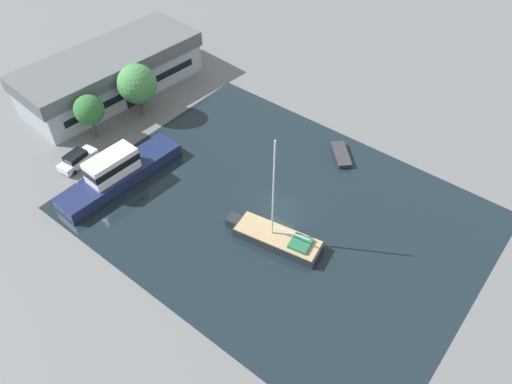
{
  "coord_description": "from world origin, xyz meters",
  "views": [
    {
      "loc": [
        -27.64,
        -19.13,
        36.28
      ],
      "look_at": [
        0.0,
        2.87,
        1.0
      ],
      "focal_mm": 35.0,
      "sensor_mm": 36.0,
      "label": 1
    }
  ],
  "objects_px": {
    "sailboat_moored": "(276,238)",
    "motor_cruiser": "(118,172)",
    "quay_tree_near_building": "(137,84)",
    "parked_car": "(77,159)",
    "quay_tree_by_water": "(89,110)",
    "small_dinghy": "(341,155)",
    "warehouse_building": "(111,73)"
  },
  "relations": [
    {
      "from": "sailboat_moored",
      "to": "motor_cruiser",
      "type": "relative_size",
      "value": 0.84
    },
    {
      "from": "parked_car",
      "to": "small_dinghy",
      "type": "height_order",
      "value": "parked_car"
    },
    {
      "from": "motor_cruiser",
      "to": "quay_tree_near_building",
      "type": "bearing_deg",
      "value": -51.04
    },
    {
      "from": "small_dinghy",
      "to": "sailboat_moored",
      "type": "bearing_deg",
      "value": 52.04
    },
    {
      "from": "quay_tree_near_building",
      "to": "quay_tree_by_water",
      "type": "height_order",
      "value": "quay_tree_near_building"
    },
    {
      "from": "sailboat_moored",
      "to": "motor_cruiser",
      "type": "distance_m",
      "value": 18.12
    },
    {
      "from": "motor_cruiser",
      "to": "warehouse_building",
      "type": "bearing_deg",
      "value": -35.68
    },
    {
      "from": "quay_tree_near_building",
      "to": "motor_cruiser",
      "type": "bearing_deg",
      "value": -143.92
    },
    {
      "from": "sailboat_moored",
      "to": "warehouse_building",
      "type": "bearing_deg",
      "value": 67.14
    },
    {
      "from": "warehouse_building",
      "to": "quay_tree_near_building",
      "type": "height_order",
      "value": "quay_tree_near_building"
    },
    {
      "from": "quay_tree_near_building",
      "to": "sailboat_moored",
      "type": "relative_size",
      "value": 0.55
    },
    {
      "from": "warehouse_building",
      "to": "motor_cruiser",
      "type": "relative_size",
      "value": 1.66
    },
    {
      "from": "warehouse_building",
      "to": "quay_tree_by_water",
      "type": "bearing_deg",
      "value": -138.57
    },
    {
      "from": "parked_car",
      "to": "motor_cruiser",
      "type": "distance_m",
      "value": 5.69
    },
    {
      "from": "quay_tree_by_water",
      "to": "motor_cruiser",
      "type": "height_order",
      "value": "quay_tree_by_water"
    },
    {
      "from": "quay_tree_by_water",
      "to": "parked_car",
      "type": "height_order",
      "value": "quay_tree_by_water"
    },
    {
      "from": "quay_tree_near_building",
      "to": "motor_cruiser",
      "type": "xyz_separation_m",
      "value": [
        -9.6,
        -7.0,
        -2.97
      ]
    },
    {
      "from": "quay_tree_near_building",
      "to": "parked_car",
      "type": "xyz_separation_m",
      "value": [
        -10.63,
        -1.43,
        -3.52
      ]
    },
    {
      "from": "parked_car",
      "to": "sailboat_moored",
      "type": "bearing_deg",
      "value": 5.62
    },
    {
      "from": "parked_car",
      "to": "sailboat_moored",
      "type": "distance_m",
      "value": 23.77
    },
    {
      "from": "quay_tree_by_water",
      "to": "small_dinghy",
      "type": "bearing_deg",
      "value": -58.61
    },
    {
      "from": "warehouse_building",
      "to": "sailboat_moored",
      "type": "relative_size",
      "value": 1.98
    },
    {
      "from": "warehouse_building",
      "to": "quay_tree_near_building",
      "type": "relative_size",
      "value": 3.57
    },
    {
      "from": "parked_car",
      "to": "small_dinghy",
      "type": "xyz_separation_m",
      "value": [
        18.94,
        -21.63,
        -0.54
      ]
    },
    {
      "from": "small_dinghy",
      "to": "quay_tree_near_building",
      "type": "bearing_deg",
      "value": -24.78
    },
    {
      "from": "sailboat_moored",
      "to": "small_dinghy",
      "type": "height_order",
      "value": "sailboat_moored"
    },
    {
      "from": "quay_tree_by_water",
      "to": "small_dinghy",
      "type": "distance_m",
      "value": 28.34
    },
    {
      "from": "motor_cruiser",
      "to": "sailboat_moored",
      "type": "bearing_deg",
      "value": -165.3
    },
    {
      "from": "quay_tree_near_building",
      "to": "sailboat_moored",
      "type": "bearing_deg",
      "value": -103.42
    },
    {
      "from": "parked_car",
      "to": "motor_cruiser",
      "type": "height_order",
      "value": "motor_cruiser"
    },
    {
      "from": "quay_tree_by_water",
      "to": "parked_car",
      "type": "relative_size",
      "value": 1.2
    },
    {
      "from": "warehouse_building",
      "to": "small_dinghy",
      "type": "bearing_deg",
      "value": -71.87
    }
  ]
}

